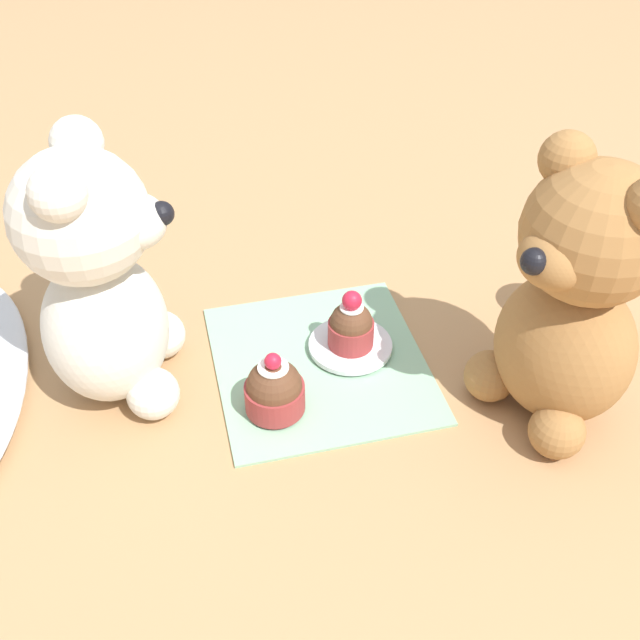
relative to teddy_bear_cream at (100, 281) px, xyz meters
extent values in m
plane|color=tan|center=(-0.02, -0.19, -0.12)|extent=(4.00, 4.00, 0.00)
cube|color=#8EBC99|center=(-0.02, -0.19, -0.12)|extent=(0.21, 0.20, 0.01)
ellipsoid|color=silver|center=(0.00, 0.00, -0.05)|extent=(0.14, 0.13, 0.14)
sphere|color=silver|center=(0.00, 0.00, 0.06)|extent=(0.11, 0.11, 0.11)
ellipsoid|color=silver|center=(-0.01, -0.04, 0.06)|extent=(0.06, 0.06, 0.04)
sphere|color=black|center=(-0.01, -0.06, 0.06)|extent=(0.02, 0.02, 0.02)
sphere|color=silver|center=(-0.04, 0.01, 0.11)|extent=(0.04, 0.04, 0.04)
sphere|color=silver|center=(0.04, 0.00, 0.11)|extent=(0.04, 0.04, 0.04)
sphere|color=silver|center=(-0.04, -0.03, -0.10)|extent=(0.05, 0.05, 0.05)
sphere|color=silver|center=(0.03, -0.04, -0.10)|extent=(0.05, 0.05, 0.05)
ellipsoid|color=#A3703D|center=(-0.12, -0.38, -0.05)|extent=(0.15, 0.14, 0.14)
sphere|color=#A3703D|center=(-0.12, -0.38, 0.07)|extent=(0.11, 0.11, 0.11)
ellipsoid|color=#A3703D|center=(-0.14, -0.33, 0.06)|extent=(0.07, 0.06, 0.04)
sphere|color=black|center=(-0.14, -0.31, 0.07)|extent=(0.02, 0.02, 0.02)
sphere|color=#A3703D|center=(-0.08, -0.36, 0.11)|extent=(0.04, 0.04, 0.04)
sphere|color=#A3703D|center=(-0.10, -0.33, -0.10)|extent=(0.05, 0.05, 0.05)
sphere|color=#A3703D|center=(-0.17, -0.35, -0.10)|extent=(0.05, 0.05, 0.05)
cylinder|color=#993333|center=(-0.07, -0.13, -0.10)|extent=(0.05, 0.05, 0.03)
sphere|color=brown|center=(-0.07, -0.13, -0.09)|extent=(0.05, 0.05, 0.05)
cylinder|color=white|center=(-0.07, -0.13, -0.06)|extent=(0.03, 0.03, 0.00)
sphere|color=red|center=(-0.07, -0.13, -0.06)|extent=(0.01, 0.01, 0.01)
cylinder|color=silver|center=(-0.01, -0.22, -0.11)|extent=(0.08, 0.08, 0.01)
cylinder|color=#993333|center=(-0.01, -0.22, -0.10)|extent=(0.04, 0.04, 0.03)
sphere|color=brown|center=(-0.01, -0.22, -0.08)|extent=(0.04, 0.04, 0.04)
cylinder|color=white|center=(-0.01, -0.22, -0.06)|extent=(0.02, 0.02, 0.00)
sphere|color=red|center=(-0.01, -0.22, -0.06)|extent=(0.02, 0.02, 0.02)
cylinder|color=orange|center=(-0.02, -0.45, -0.08)|extent=(0.06, 0.06, 0.08)
camera|label=1|loc=(-0.53, -0.06, 0.38)|focal=42.00mm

